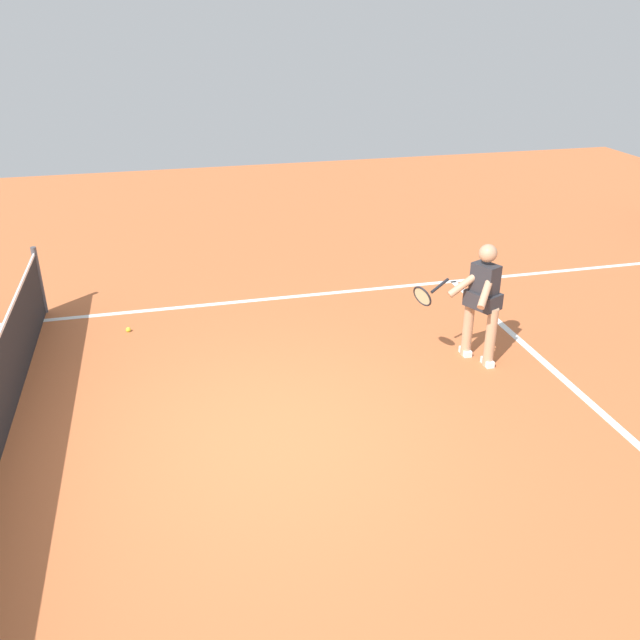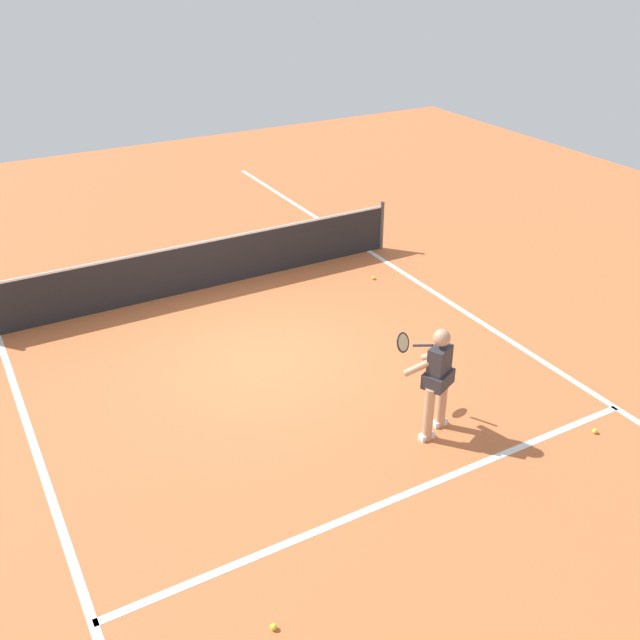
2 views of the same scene
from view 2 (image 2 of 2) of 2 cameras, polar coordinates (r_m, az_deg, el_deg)
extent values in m
plane|color=#C66638|center=(11.26, -4.17, -2.76)|extent=(26.38, 26.38, 0.00)
cube|color=white|center=(8.72, 6.58, -13.70)|extent=(7.22, 0.10, 0.01)
cube|color=white|center=(10.54, -22.30, -7.55)|extent=(0.10, 18.29, 0.01)
cube|color=white|center=(12.98, 10.34, 1.35)|extent=(0.10, 18.29, 0.01)
cylinder|color=#4C4C51|center=(14.91, 4.92, 7.51)|extent=(0.08, 0.08, 1.01)
cube|color=#232326|center=(13.29, -9.30, 4.23)|extent=(7.74, 0.02, 0.89)
cube|color=white|center=(13.10, -9.46, 6.09)|extent=(7.74, 0.02, 0.04)
cylinder|color=tan|center=(9.37, 8.63, -7.41)|extent=(0.13, 0.13, 0.78)
cylinder|color=tan|center=(9.64, 9.66, -6.37)|extent=(0.13, 0.13, 0.78)
cube|color=white|center=(9.58, 8.48, -9.11)|extent=(0.20, 0.10, 0.08)
cube|color=white|center=(9.84, 9.49, -8.04)|extent=(0.20, 0.10, 0.08)
cube|color=#2D2D33|center=(9.14, 9.46, -3.56)|extent=(0.37, 0.31, 0.52)
cube|color=#2D2D33|center=(9.25, 9.36, -4.61)|extent=(0.48, 0.42, 0.20)
sphere|color=tan|center=(8.94, 9.66, -1.39)|extent=(0.22, 0.22, 0.22)
cylinder|color=tan|center=(9.07, 8.19, -3.58)|extent=(0.42, 0.38, 0.37)
cylinder|color=tan|center=(9.30, 9.09, -2.78)|extent=(0.09, 0.48, 0.37)
cylinder|color=black|center=(9.57, 8.18, -2.01)|extent=(0.16, 0.28, 0.14)
torus|color=black|center=(9.72, 6.61, -1.79)|extent=(0.31, 0.23, 0.28)
cylinder|color=beige|center=(9.72, 6.61, -1.79)|extent=(0.26, 0.18, 0.23)
sphere|color=#D1E533|center=(13.68, 4.27, 3.37)|extent=(0.07, 0.07, 0.07)
sphere|color=#D1E533|center=(7.41, -3.72, -23.17)|extent=(0.07, 0.07, 0.07)
sphere|color=#D1E533|center=(10.23, 21.01, -8.25)|extent=(0.07, 0.07, 0.07)
camera|label=1|loc=(9.95, -39.90, 12.06)|focal=37.31mm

